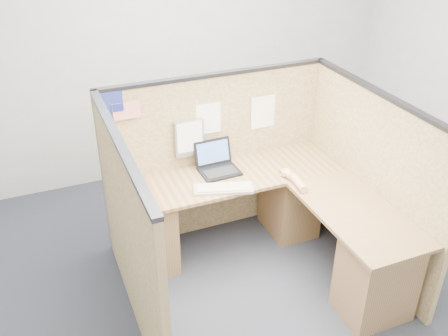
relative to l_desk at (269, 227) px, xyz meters
name	(u,v)px	position (x,y,z in m)	size (l,w,h in m)	color
floor	(262,291)	(-0.18, -0.29, -0.39)	(5.00, 5.00, 0.00)	#1E212A
wall_back	(172,48)	(-0.18, 1.96, 1.01)	(5.00, 5.00, 0.00)	#A7ABAD
cubicle_partitions	(243,185)	(-0.18, 0.14, 0.38)	(2.06, 1.83, 1.53)	brown
l_desk	(269,227)	(0.00, 0.00, 0.00)	(1.95, 1.75, 0.73)	brown
laptop	(217,163)	(-0.26, 0.52, 0.40)	(0.34, 0.32, 0.24)	black
keyboard	(223,188)	(-0.33, 0.19, 0.35)	(0.50, 0.30, 0.03)	gray
mouse	(286,174)	(0.24, 0.19, 0.36)	(0.10, 0.06, 0.04)	silver
hand_forearm	(294,179)	(0.25, 0.07, 0.37)	(0.10, 0.35, 0.07)	tan
blue_poster	(112,107)	(-1.06, 0.68, 0.99)	(0.18, 0.00, 0.24)	navy
american_flag	(124,113)	(-0.98, 0.67, 0.93)	(0.22, 0.01, 0.38)	olive
file_holder	(189,138)	(-0.46, 0.66, 0.62)	(0.25, 0.05, 0.33)	slate
paper_left	(208,119)	(-0.27, 0.68, 0.75)	(0.22, 0.00, 0.27)	white
paper_right	(263,112)	(0.25, 0.68, 0.73)	(0.24, 0.00, 0.30)	white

